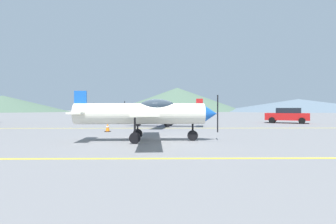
{
  "coord_description": "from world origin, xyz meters",
  "views": [
    {
      "loc": [
        0.48,
        -12.97,
        1.56
      ],
      "look_at": [
        0.83,
        14.0,
        1.2
      ],
      "focal_mm": 28.47,
      "sensor_mm": 36.0,
      "label": 1
    }
  ],
  "objects": [
    {
      "name": "ground_plane",
      "position": [
        0.0,
        0.0,
        0.0
      ],
      "size": [
        400.0,
        400.0,
        0.0
      ],
      "primitive_type": "plane",
      "color": "slate"
    },
    {
      "name": "apron_line_near",
      "position": [
        0.0,
        -4.75,
        0.01
      ],
      "size": [
        80.0,
        0.16,
        0.01
      ],
      "primitive_type": "cube",
      "color": "yellow",
      "rests_on": "ground_plane"
    },
    {
      "name": "apron_line_far",
      "position": [
        0.0,
        7.98,
        0.01
      ],
      "size": [
        80.0,
        0.16,
        0.01
      ],
      "primitive_type": "cube",
      "color": "yellow",
      "rests_on": "ground_plane"
    },
    {
      "name": "airplane_near",
      "position": [
        -0.42,
        -0.28,
        1.35
      ],
      "size": [
        6.91,
        7.97,
        2.39
      ],
      "color": "silver",
      "rests_on": "ground_plane"
    },
    {
      "name": "airplane_mid",
      "position": [
        0.41,
        9.93,
        1.35
      ],
      "size": [
        6.98,
        7.99,
        2.39
      ],
      "color": "#33478C",
      "rests_on": "ground_plane"
    },
    {
      "name": "airplane_far",
      "position": [
        -4.45,
        18.77,
        1.35
      ],
      "size": [
        6.88,
        7.94,
        2.39
      ],
      "color": "#33478C",
      "rests_on": "ground_plane"
    },
    {
      "name": "airplane_back",
      "position": [
        -2.01,
        30.31,
        1.35
      ],
      "size": [
        6.97,
        7.99,
        2.39
      ],
      "color": "white",
      "rests_on": "ground_plane"
    },
    {
      "name": "car_sedan",
      "position": [
        13.54,
        15.08,
        0.84
      ],
      "size": [
        4.64,
        3.61,
        1.62
      ],
      "color": "red",
      "rests_on": "ground_plane"
    },
    {
      "name": "traffic_cone_front",
      "position": [
        -3.33,
        4.85,
        0.29
      ],
      "size": [
        0.36,
        0.36,
        0.59
      ],
      "color": "black",
      "rests_on": "ground_plane"
    },
    {
      "name": "hill_left",
      "position": [
        -74.0,
        110.33,
        3.76
      ],
      "size": [
        59.07,
        59.07,
        7.53
      ],
      "primitive_type": "cone",
      "color": "#4C6651",
      "rests_on": "ground_plane"
    },
    {
      "name": "hill_centerleft",
      "position": [
        7.59,
        133.78,
        6.51
      ],
      "size": [
        71.73,
        71.73,
        13.01
      ],
      "primitive_type": "cone",
      "color": "#4C6651",
      "rests_on": "ground_plane"
    },
    {
      "name": "hill_centerright",
      "position": [
        68.17,
        120.74,
        3.17
      ],
      "size": [
        83.78,
        83.78,
        6.33
      ],
      "primitive_type": "cone",
      "color": "slate",
      "rests_on": "ground_plane"
    }
  ]
}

